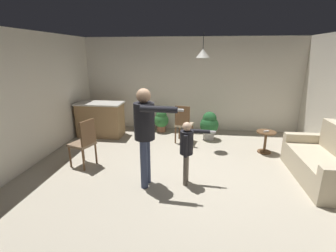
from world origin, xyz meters
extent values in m
plane|color=#B2A893|center=(0.00, 0.00, 0.00)|extent=(7.68, 7.68, 0.00)
cube|color=silver|center=(0.00, 3.20, 1.35)|extent=(6.40, 0.10, 2.70)
cube|color=silver|center=(-3.20, 0.00, 1.35)|extent=(0.10, 6.40, 2.70)
cube|color=beige|center=(2.52, 0.26, 0.23)|extent=(0.86, 1.44, 0.45)
cube|color=beige|center=(2.52, 1.07, 0.32)|extent=(0.85, 0.18, 0.63)
cylinder|color=brown|center=(2.85, 1.06, 0.03)|extent=(0.05, 0.05, 0.06)
cylinder|color=brown|center=(2.19, -0.54, 0.03)|extent=(0.05, 0.05, 0.06)
cylinder|color=brown|center=(2.20, 1.06, 0.03)|extent=(0.05, 0.05, 0.06)
cube|color=#99754C|center=(-2.45, 2.18, 0.45)|extent=(1.20, 0.60, 0.91)
cube|color=beige|center=(-2.45, 2.18, 0.93)|extent=(1.26, 0.66, 0.04)
cylinder|color=brown|center=(1.83, 1.48, 0.51)|extent=(0.44, 0.44, 0.03)
cylinder|color=brown|center=(1.83, 1.48, 0.24)|extent=(0.06, 0.06, 0.49)
cylinder|color=brown|center=(1.83, 1.48, 0.01)|extent=(0.31, 0.31, 0.03)
cylinder|color=#384260|center=(-0.64, -0.21, 0.44)|extent=(0.13, 0.13, 0.87)
cylinder|color=#384260|center=(-0.65, -0.39, 0.44)|extent=(0.13, 0.13, 0.87)
cylinder|color=black|center=(-0.64, -0.30, 1.18)|extent=(0.35, 0.35, 0.62)
sphere|color=tan|center=(-0.64, -0.30, 1.61)|extent=(0.24, 0.24, 0.24)
cylinder|color=black|center=(-0.63, -0.10, 1.15)|extent=(0.10, 0.10, 0.58)
cylinder|color=black|center=(-0.37, -0.52, 1.44)|extent=(0.59, 0.14, 0.10)
cube|color=white|center=(-0.05, -0.54, 1.44)|extent=(0.13, 0.04, 0.04)
cylinder|color=#60564C|center=(0.06, -0.11, 0.29)|extent=(0.08, 0.08, 0.58)
cylinder|color=#60564C|center=(0.05, -0.23, 0.29)|extent=(0.08, 0.08, 0.58)
cylinder|color=black|center=(0.06, -0.17, 0.79)|extent=(0.23, 0.23, 0.41)
sphere|color=#D8AD8C|center=(0.06, -0.17, 1.07)|extent=(0.16, 0.16, 0.16)
cylinder|color=black|center=(0.26, -0.05, 0.96)|extent=(0.39, 0.10, 0.07)
cube|color=white|center=(0.48, -0.07, 0.96)|extent=(0.13, 0.05, 0.04)
cylinder|color=black|center=(0.05, -0.30, 0.77)|extent=(0.07, 0.07, 0.39)
cylinder|color=brown|center=(-1.99, 0.08, 0.23)|extent=(0.04, 0.04, 0.45)
cylinder|color=brown|center=(-1.87, 0.42, 0.23)|extent=(0.04, 0.04, 0.45)
cylinder|color=brown|center=(-2.33, 0.19, 0.23)|extent=(0.04, 0.04, 0.45)
cylinder|color=brown|center=(-2.21, 0.53, 0.23)|extent=(0.04, 0.04, 0.45)
cube|color=#7F664C|center=(-2.10, 0.31, 0.47)|extent=(0.53, 0.53, 0.05)
cube|color=brown|center=(-1.92, 0.24, 0.75)|extent=(0.16, 0.37, 0.50)
cylinder|color=brown|center=(-0.32, 1.83, 0.23)|extent=(0.04, 0.04, 0.45)
cylinder|color=brown|center=(0.03, 1.76, 0.23)|extent=(0.04, 0.04, 0.45)
cylinder|color=brown|center=(-0.25, 2.18, 0.23)|extent=(0.04, 0.04, 0.45)
cylinder|color=brown|center=(0.11, 2.11, 0.23)|extent=(0.04, 0.04, 0.45)
cube|color=tan|center=(-0.11, 1.97, 0.47)|extent=(0.50, 0.50, 0.05)
cube|color=brown|center=(-0.14, 1.79, 0.75)|extent=(0.38, 0.11, 0.50)
cylinder|color=#B7B2AD|center=(0.56, 2.26, 0.11)|extent=(0.29, 0.29, 0.23)
sphere|color=#235B2D|center=(0.56, 2.26, 0.40)|extent=(0.50, 0.50, 0.50)
sphere|color=#235B2D|center=(0.56, 2.26, 0.57)|extent=(0.37, 0.37, 0.37)
cylinder|color=brown|center=(-0.82, 2.75, 0.10)|extent=(0.25, 0.25, 0.20)
sphere|color=#2D6B33|center=(-0.82, 2.75, 0.35)|extent=(0.43, 0.43, 0.43)
sphere|color=#2D6B33|center=(-0.82, 2.75, 0.50)|extent=(0.32, 0.32, 0.32)
cube|color=white|center=(1.81, 1.43, 0.54)|extent=(0.13, 0.09, 0.04)
cone|color=silver|center=(0.30, 1.73, 2.25)|extent=(0.32, 0.32, 0.20)
cylinder|color=black|center=(0.30, 1.73, 2.52)|extent=(0.01, 0.01, 0.36)
camera|label=1|loc=(0.22, -4.11, 2.27)|focal=26.07mm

